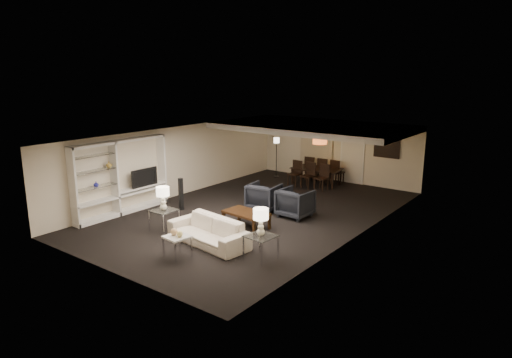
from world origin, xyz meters
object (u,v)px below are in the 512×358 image
at_px(chair_fr, 337,172).
at_px(dining_table, 316,176).
at_px(sofa, 208,231).
at_px(armchair_right, 295,203).
at_px(vase_amber, 109,165).
at_px(floor_lamp, 276,157).
at_px(side_table_right, 261,247).
at_px(armchair_left, 264,197).
at_px(table_lamp_left, 163,198).
at_px(marble_table, 177,247).
at_px(pendant_light, 320,141).
at_px(floor_speaker, 181,194).
at_px(chair_nl, 294,173).
at_px(chair_nm, 308,175).
at_px(chair_fl, 311,168).
at_px(chair_fm, 324,170).
at_px(vase_blue, 96,184).
at_px(side_table_left, 164,220).
at_px(chair_nr, 321,178).
at_px(coffee_table, 246,220).
at_px(table_lamp_right, 261,222).
at_px(television, 142,177).

bearing_deg(chair_fr, dining_table, 54.21).
distance_m(sofa, armchair_right, 3.36).
relative_size(vase_amber, floor_lamp, 0.11).
height_order(sofa, side_table_right, sofa).
distance_m(armchair_left, dining_table, 3.96).
xyz_separation_m(table_lamp_left, marble_table, (1.70, -1.10, -0.67)).
bearing_deg(pendant_light, floor_speaker, -117.09).
bearing_deg(floor_speaker, pendant_light, 66.51).
bearing_deg(chair_nl, vase_amber, -106.81).
bearing_deg(marble_table, sofa, 90.00).
relative_size(sofa, chair_nm, 2.40).
xyz_separation_m(armchair_right, floor_lamp, (-3.56, 4.15, 0.40)).
relative_size(floor_speaker, chair_fl, 1.07).
bearing_deg(chair_fm, vase_blue, 66.97).
distance_m(floor_speaker, chair_nl, 5.07).
bearing_deg(side_table_left, floor_lamp, 99.63).
xyz_separation_m(table_lamp_left, chair_fl, (0.19, 7.90, -0.45)).
relative_size(vase_amber, chair_fm, 0.19).
height_order(floor_speaker, chair_nl, floor_speaker).
xyz_separation_m(chair_nm, chair_fm, (0.00, 1.30, 0.00)).
distance_m(pendant_light, floor_lamp, 3.04).
height_order(pendant_light, chair_nl, pendant_light).
bearing_deg(side_table_left, marble_table, -32.91).
height_order(vase_blue, chair_nr, vase_blue).
height_order(pendant_light, chair_fm, pendant_light).
distance_m(chair_fl, chair_fm, 0.60).
distance_m(armchair_left, floor_lamp, 4.80).
bearing_deg(sofa, vase_blue, -163.98).
height_order(vase_blue, dining_table, vase_blue).
height_order(sofa, marble_table, sofa).
xyz_separation_m(coffee_table, side_table_left, (-1.70, -1.60, 0.07)).
xyz_separation_m(coffee_table, floor_lamp, (-2.96, 5.85, 0.61)).
relative_size(table_lamp_right, chair_fl, 0.68).
bearing_deg(chair_fr, side_table_right, 111.21).
height_order(side_table_left, chair_fm, chair_fm).
distance_m(side_table_left, table_lamp_left, 0.64).
bearing_deg(chair_fm, armchair_right, 104.76).
bearing_deg(chair_fr, floor_speaker, 75.55).
relative_size(table_lamp_right, vase_amber, 3.64).
bearing_deg(floor_speaker, chair_fm, 77.16).
relative_size(chair_nl, chair_nr, 1.00).
xyz_separation_m(pendant_light, table_lamp_left, (-1.37, -6.40, -0.98)).
xyz_separation_m(television, chair_fr, (3.60, 6.80, -0.55)).
relative_size(side_table_right, vase_amber, 3.53).
bearing_deg(chair_nr, floor_lamp, 166.90).
bearing_deg(dining_table, pendant_light, -60.94).
bearing_deg(armchair_left, chair_nr, -102.91).
bearing_deg(chair_fl, pendant_light, 122.05).
bearing_deg(armchair_left, pendant_light, -102.93).
bearing_deg(chair_nl, chair_fm, 68.29).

